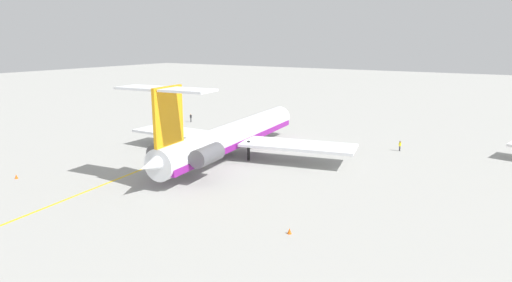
# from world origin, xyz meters

# --- Properties ---
(ground) EXTENTS (398.73, 398.73, 0.00)m
(ground) POSITION_xyz_m (0.00, 0.00, 0.00)
(ground) COLOR #9E9E99
(main_jetliner) EXTENTS (41.76, 36.92, 12.16)m
(main_jetliner) POSITION_xyz_m (5.88, 4.49, 3.32)
(main_jetliner) COLOR silver
(main_jetliner) RESTS_ON ground
(ground_crew_near_nose) EXTENTS (0.34, 0.30, 1.66)m
(ground_crew_near_nose) POSITION_xyz_m (-11.82, 25.20, 1.05)
(ground_crew_near_nose) COLOR black
(ground_crew_near_nose) RESTS_ON ground
(ground_crew_near_tail) EXTENTS (0.43, 0.29, 1.84)m
(ground_crew_near_tail) POSITION_xyz_m (-14.07, -19.83, 1.16)
(ground_crew_near_tail) COLOR black
(ground_crew_near_tail) RESTS_ON ground
(ground_crew_portside) EXTENTS (0.29, 0.41, 1.81)m
(ground_crew_portside) POSITION_xyz_m (-7.94, -17.41, 1.15)
(ground_crew_portside) COLOR black
(ground_crew_portside) RESTS_ON ground
(safety_cone_nose) EXTENTS (0.40, 0.40, 0.55)m
(safety_cone_nose) POSITION_xyz_m (28.62, -13.02, 0.28)
(safety_cone_nose) COLOR #EA590F
(safety_cone_nose) RESTS_ON ground
(safety_cone_wingtip) EXTENTS (0.40, 0.40, 0.55)m
(safety_cone_wingtip) POSITION_xyz_m (24.82, 24.38, 0.28)
(safety_cone_wingtip) COLOR #EA590F
(safety_cone_wingtip) RESTS_ON ground
(taxiway_centreline) EXTENTS (77.89, 9.20, 0.01)m
(taxiway_centreline) POSITION_xyz_m (4.72, -3.79, 0.00)
(taxiway_centreline) COLOR gold
(taxiway_centreline) RESTS_ON ground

